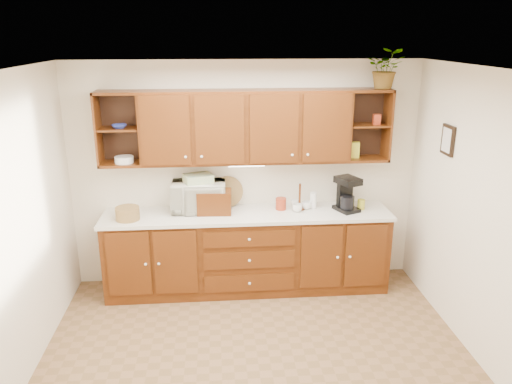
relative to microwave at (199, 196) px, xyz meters
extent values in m
plane|color=brown|center=(0.54, -1.56, -1.11)|extent=(4.00, 4.00, 0.00)
plane|color=white|center=(0.54, -1.56, 1.49)|extent=(4.00, 4.00, 0.00)
plane|color=#EDE1C7|center=(0.54, 0.19, 0.19)|extent=(4.00, 0.00, 4.00)
plane|color=#EDE1C7|center=(-1.46, -1.56, 0.19)|extent=(0.00, 3.50, 3.50)
plane|color=#EDE1C7|center=(2.54, -1.56, 0.19)|extent=(0.00, 3.50, 3.50)
cube|color=#391A06|center=(0.54, -0.11, -0.66)|extent=(3.20, 0.60, 0.90)
cube|color=silver|center=(0.54, -0.12, -0.19)|extent=(3.24, 0.64, 0.04)
cube|color=#391A06|center=(0.54, 0.02, 0.78)|extent=(2.30, 0.33, 0.80)
cube|color=black|center=(-0.83, 0.17, 0.78)|extent=(0.45, 0.02, 0.80)
cube|color=black|center=(1.92, 0.17, 0.78)|extent=(0.45, 0.02, 0.80)
cube|color=#391A06|center=(-0.83, 0.02, 0.78)|extent=(0.43, 0.30, 0.02)
cube|color=#391A06|center=(1.92, 0.02, 0.78)|extent=(0.43, 0.30, 0.02)
cube|color=#391A06|center=(1.92, 0.02, 1.17)|extent=(0.45, 0.33, 0.03)
cube|color=white|center=(0.54, -0.03, 0.36)|extent=(0.40, 0.05, 0.02)
cube|color=black|center=(2.52, -0.66, 0.74)|extent=(0.03, 0.24, 0.30)
cylinder|color=olive|center=(-0.76, -0.23, -0.10)|extent=(0.28, 0.28, 0.14)
imported|color=beige|center=(0.00, 0.00, 0.00)|extent=(0.61, 0.42, 0.33)
cube|color=#F0E171|center=(0.00, 0.00, 0.21)|extent=(0.36, 0.31, 0.09)
cylinder|color=black|center=(-0.07, -0.01, -0.02)|extent=(0.07, 0.07, 0.30)
cylinder|color=olive|center=(0.33, 0.13, -0.16)|extent=(0.37, 0.12, 0.36)
cube|color=#391A06|center=(0.17, -0.10, -0.04)|extent=(0.39, 0.25, 0.26)
cylinder|color=#391A06|center=(1.14, -0.06, -0.01)|extent=(0.02, 0.02, 0.31)
cylinder|color=#391A06|center=(1.14, -0.06, -0.16)|extent=(0.12, 0.12, 0.02)
imported|color=white|center=(1.23, -0.06, -0.12)|extent=(0.12, 0.12, 0.09)
imported|color=white|center=(1.10, 0.01, -0.12)|extent=(0.12, 0.12, 0.09)
imported|color=white|center=(1.11, -0.13, -0.12)|extent=(0.12, 0.12, 0.09)
cylinder|color=maroon|center=(0.93, -0.04, -0.10)|extent=(0.14, 0.14, 0.13)
cylinder|color=white|center=(1.31, -0.03, -0.07)|extent=(0.08, 0.08, 0.19)
cylinder|color=gold|center=(1.85, -0.11, -0.11)|extent=(0.10, 0.10, 0.11)
cube|color=black|center=(1.67, -0.14, -0.15)|extent=(0.30, 0.33, 0.04)
cube|color=black|center=(1.67, -0.04, 0.02)|extent=(0.20, 0.13, 0.33)
cube|color=black|center=(1.67, -0.14, 0.19)|extent=(0.30, 0.33, 0.07)
cylinder|color=black|center=(1.67, -0.17, -0.06)|extent=(0.21, 0.21, 0.15)
imported|color=#283693|center=(-0.82, -0.01, 0.81)|extent=(0.18, 0.18, 0.04)
cylinder|color=white|center=(-0.79, -0.01, 0.45)|extent=(0.23, 0.23, 0.07)
cube|color=gold|center=(1.77, 0.02, 0.50)|extent=(0.11, 0.09, 0.18)
cube|color=maroon|center=(1.99, -0.01, 0.85)|extent=(0.08, 0.07, 0.12)
imported|color=#999999|center=(2.05, -0.01, 1.40)|extent=(0.48, 0.45, 0.43)
camera|label=1|loc=(0.20, -5.39, 1.77)|focal=35.00mm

